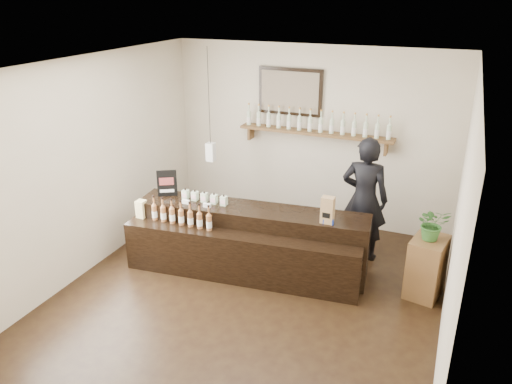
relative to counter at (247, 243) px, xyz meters
name	(u,v)px	position (x,y,z in m)	size (l,w,h in m)	color
ground	(248,296)	(0.26, -0.58, -0.41)	(5.00, 5.00, 0.00)	black
room_shell	(247,167)	(0.26, -0.58, 1.29)	(5.00, 5.00, 5.00)	beige
back_wall_decor	(301,115)	(0.12, 1.79, 1.34)	(2.66, 0.96, 1.69)	brown
counter	(247,243)	(0.00, 0.00, 0.00)	(3.15, 1.15, 1.02)	black
promo_sign	(167,183)	(-1.22, 0.05, 0.65)	(0.24, 0.15, 0.38)	black
paper_bag	(328,210)	(1.05, 0.07, 0.63)	(0.16, 0.12, 0.34)	#9D774C
tape_dispenser	(328,221)	(1.07, 0.04, 0.50)	(0.13, 0.05, 0.11)	#1732A2
side_cabinet	(426,267)	(2.26, 0.32, -0.03)	(0.47, 0.59, 0.76)	brown
potted_plant	(433,224)	(2.26, 0.32, 0.56)	(0.37, 0.32, 0.41)	#2F5F26
shopkeeper	(365,191)	(1.33, 0.97, 0.58)	(0.72, 0.48, 1.99)	black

